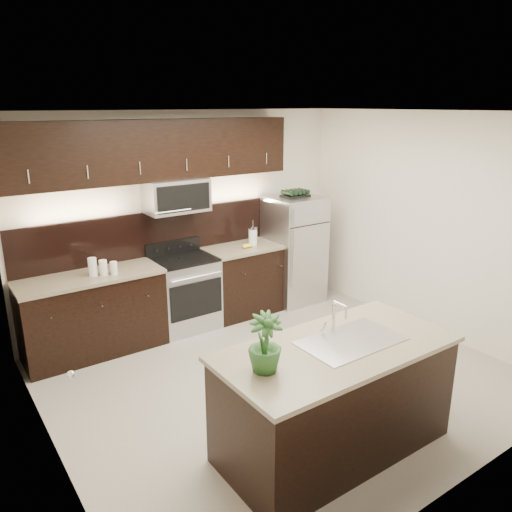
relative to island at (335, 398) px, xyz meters
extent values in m
plane|color=gray|center=(0.33, 1.13, -0.47)|extent=(4.50, 4.50, 0.00)
cube|color=beige|center=(0.33, 3.13, 0.88)|extent=(4.50, 0.02, 2.70)
cube|color=beige|center=(0.33, -0.87, 0.88)|extent=(4.50, 0.02, 2.70)
cube|color=beige|center=(-1.92, 1.13, 0.88)|extent=(0.02, 4.00, 2.70)
cube|color=beige|center=(2.58, 1.13, 0.88)|extent=(0.02, 4.00, 2.70)
cube|color=white|center=(0.33, 1.13, 2.23)|extent=(4.50, 4.00, 0.02)
cube|color=silver|center=(-1.90, 0.33, 0.54)|extent=(0.04, 0.80, 2.02)
sphere|color=silver|center=(-1.87, 0.65, 0.53)|extent=(0.06, 0.06, 0.06)
cube|color=black|center=(-1.91, 1.88, 1.18)|extent=(0.01, 0.32, 0.46)
cube|color=white|center=(-1.90, 1.88, 1.18)|extent=(0.00, 0.24, 0.36)
cube|color=black|center=(-1.09, 2.82, -0.02)|extent=(1.57, 0.62, 0.90)
cube|color=black|center=(1.04, 2.82, -0.02)|extent=(1.16, 0.62, 0.90)
cube|color=#B2B2B7|center=(0.08, 2.82, -0.02)|extent=(0.76, 0.62, 0.90)
cube|color=black|center=(0.08, 2.82, 0.44)|extent=(0.76, 0.60, 0.03)
cube|color=tan|center=(-1.09, 2.82, 0.45)|extent=(1.59, 0.65, 0.04)
cube|color=tan|center=(1.04, 2.82, 0.45)|extent=(1.18, 0.65, 0.04)
cube|color=black|center=(-0.13, 3.12, 0.75)|extent=(3.49, 0.02, 0.56)
cube|color=#B2B2B7|center=(0.08, 2.93, 1.23)|extent=(0.76, 0.40, 0.40)
cube|color=black|center=(-0.13, 2.97, 1.78)|extent=(3.49, 0.33, 0.70)
cube|color=black|center=(0.00, 0.00, -0.02)|extent=(1.90, 0.90, 0.90)
cube|color=tan|center=(0.00, 0.00, 0.45)|extent=(1.96, 0.96, 0.04)
cube|color=silver|center=(0.15, 0.00, 0.47)|extent=(0.84, 0.50, 0.01)
cylinder|color=silver|center=(0.15, 0.21, 0.59)|extent=(0.03, 0.03, 0.24)
cylinder|color=silver|center=(0.15, 0.14, 0.74)|extent=(0.02, 0.14, 0.02)
cylinder|color=silver|center=(0.15, 0.07, 0.69)|extent=(0.02, 0.02, 0.10)
cube|color=#B2B2B7|center=(1.81, 2.76, 0.29)|extent=(0.74, 0.67, 1.53)
cube|color=black|center=(1.81, 2.76, 1.07)|extent=(0.38, 0.23, 0.03)
cylinder|color=black|center=(1.66, 2.76, 1.12)|extent=(0.06, 0.22, 0.06)
cylinder|color=black|center=(1.73, 2.76, 1.12)|extent=(0.06, 0.22, 0.06)
cylinder|color=black|center=(1.81, 2.76, 1.12)|extent=(0.06, 0.22, 0.06)
cylinder|color=black|center=(1.88, 2.76, 1.12)|extent=(0.06, 0.22, 0.06)
cylinder|color=black|center=(1.95, 2.76, 1.12)|extent=(0.06, 0.22, 0.06)
imported|color=#234C1E|center=(-0.69, 0.02, 0.69)|extent=(0.31, 0.31, 0.43)
cylinder|color=silver|center=(-1.05, 2.77, 0.57)|extent=(0.09, 0.09, 0.21)
cylinder|color=silver|center=(-0.95, 2.73, 0.55)|extent=(0.09, 0.09, 0.17)
cylinder|color=silver|center=(-0.84, 2.69, 0.54)|extent=(0.08, 0.08, 0.15)
cylinder|color=silver|center=(1.10, 2.77, 0.58)|extent=(0.11, 0.11, 0.23)
cylinder|color=silver|center=(1.10, 2.77, 0.71)|extent=(0.12, 0.12, 0.02)
cylinder|color=silver|center=(1.10, 2.77, 0.76)|extent=(0.01, 0.01, 0.09)
ellipsoid|color=yellow|center=(0.93, 2.74, 0.49)|extent=(0.17, 0.13, 0.05)
camera|label=1|loc=(-2.56, -2.55, 2.30)|focal=35.00mm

